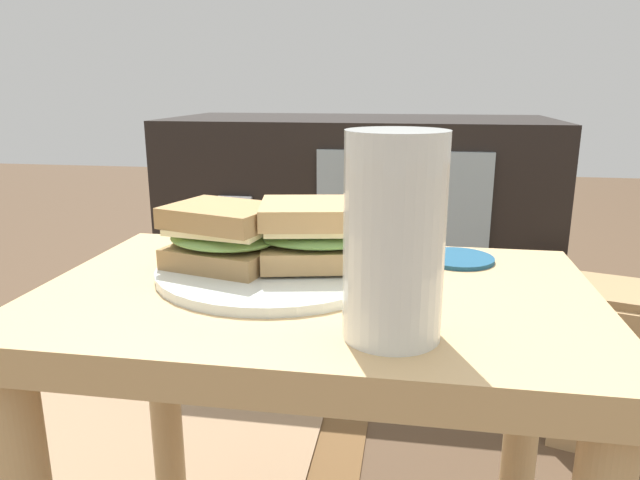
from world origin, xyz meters
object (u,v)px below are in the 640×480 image
(coaster, at_px, (458,259))
(sandwich_back, at_px, (325,233))
(plate, at_px, (275,269))
(paper_bag, at_px, (620,368))
(sandwich_front, at_px, (223,236))
(tv_cabinet, at_px, (358,228))
(beer_glass, at_px, (394,243))

(coaster, bearing_deg, sandwich_back, -153.34)
(plate, height_order, paper_bag, plate)
(sandwich_back, height_order, paper_bag, sandwich_back)
(paper_bag, bearing_deg, sandwich_front, -141.02)
(sandwich_back, relative_size, coaster, 1.93)
(plate, height_order, sandwich_back, sandwich_back)
(sandwich_front, relative_size, paper_bag, 0.45)
(plate, bearing_deg, paper_bag, 41.16)
(tv_cabinet, xyz_separation_m, sandwich_back, (0.05, -0.90, 0.22))
(tv_cabinet, xyz_separation_m, sandwich_front, (-0.06, -0.92, 0.21))
(tv_cabinet, bearing_deg, sandwich_back, -86.77)
(sandwich_front, bearing_deg, beer_glass, -35.46)
(plate, height_order, coaster, plate)
(sandwich_back, relative_size, beer_glass, 0.96)
(tv_cabinet, height_order, sandwich_front, tv_cabinet)
(sandwich_front, height_order, paper_bag, sandwich_front)
(coaster, xyz_separation_m, paper_bag, (0.34, 0.39, -0.31))
(plate, distance_m, coaster, 0.22)
(sandwich_back, height_order, beer_glass, beer_glass)
(sandwich_front, relative_size, sandwich_back, 0.87)
(paper_bag, bearing_deg, coaster, -131.02)
(tv_cabinet, relative_size, sandwich_front, 6.89)
(coaster, bearing_deg, sandwich_front, -160.26)
(tv_cabinet, bearing_deg, sandwich_front, -93.53)
(sandwich_back, bearing_deg, beer_glass, -62.43)
(sandwich_front, distance_m, paper_bag, 0.84)
(tv_cabinet, relative_size, coaster, 11.54)
(tv_cabinet, bearing_deg, coaster, -76.60)
(sandwich_back, distance_m, paper_bag, 0.76)
(sandwich_back, bearing_deg, tv_cabinet, 93.23)
(plate, xyz_separation_m, sandwich_back, (0.05, 0.01, 0.04))
(tv_cabinet, distance_m, sandwich_back, 0.93)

